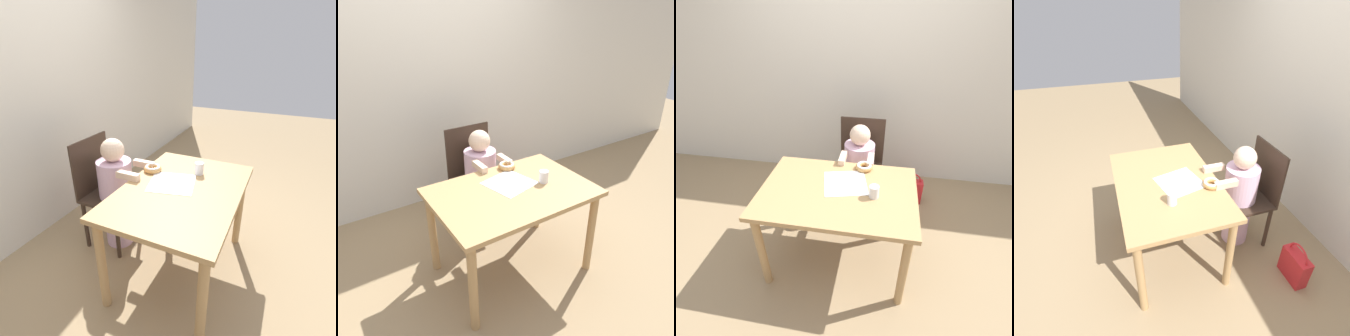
% 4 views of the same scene
% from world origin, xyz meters
% --- Properties ---
extents(ground_plane, '(12.00, 12.00, 0.00)m').
position_xyz_m(ground_plane, '(0.00, 0.00, 0.00)').
color(ground_plane, '#997F5B').
extents(wall_back, '(8.00, 0.05, 2.50)m').
position_xyz_m(wall_back, '(0.00, 1.40, 1.25)').
color(wall_back, silver).
rests_on(wall_back, ground_plane).
extents(dining_table, '(1.14, 0.78, 0.73)m').
position_xyz_m(dining_table, '(0.00, 0.00, 0.63)').
color(dining_table, tan).
rests_on(dining_table, ground_plane).
extents(chair, '(0.43, 0.39, 0.95)m').
position_xyz_m(chair, '(0.08, 0.74, 0.50)').
color(chair, '#38281E').
rests_on(chair, ground_plane).
extents(child_figure, '(0.29, 0.44, 0.98)m').
position_xyz_m(child_figure, '(0.08, 0.62, 0.48)').
color(child_figure, silver).
rests_on(child_figure, ground_plane).
extents(donut, '(0.14, 0.14, 0.05)m').
position_xyz_m(donut, '(0.16, 0.31, 0.76)').
color(donut, tan).
rests_on(donut, dining_table).
extents(napkin, '(0.38, 0.38, 0.00)m').
position_xyz_m(napkin, '(0.04, 0.09, 0.73)').
color(napkin, white).
rests_on(napkin, dining_table).
extents(handbag, '(0.24, 0.10, 0.37)m').
position_xyz_m(handbag, '(0.63, 0.87, 0.14)').
color(handbag, red).
rests_on(handbag, ground_plane).
extents(cup, '(0.07, 0.07, 0.09)m').
position_xyz_m(cup, '(0.26, -0.03, 0.78)').
color(cup, white).
rests_on(cup, dining_table).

